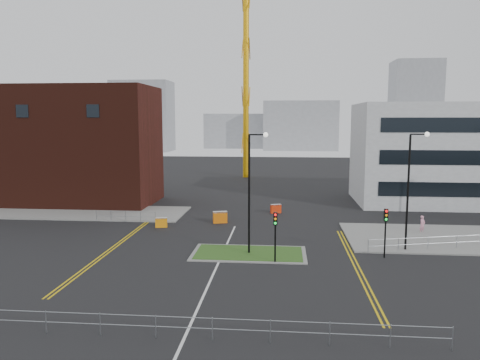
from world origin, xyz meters
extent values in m
plane|color=black|center=(0.00, 0.00, 0.00)|extent=(200.00, 200.00, 0.00)
cube|color=slate|center=(-20.00, 22.00, 0.06)|extent=(28.00, 8.00, 0.12)
cube|color=slate|center=(2.00, 8.00, 0.04)|extent=(8.60, 4.60, 0.08)
cube|color=#2A501A|center=(2.00, 8.00, 0.06)|extent=(8.00, 4.00, 0.12)
cube|color=#401810|center=(-20.00, 28.00, 7.00)|extent=(18.00, 10.00, 14.00)
cube|color=black|center=(-24.00, 22.98, 11.00)|extent=(1.40, 0.10, 1.40)
cube|color=black|center=(-16.00, 22.98, 11.00)|extent=(1.40, 0.10, 1.40)
cube|color=#B3B6B9|center=(26.00, 32.00, 6.00)|extent=(25.00, 12.00, 12.00)
cylinder|color=#F1A80E|center=(-2.00, 55.00, 16.38)|extent=(1.00, 1.00, 32.75)
cylinder|color=black|center=(2.00, 8.00, 4.50)|extent=(0.16, 0.16, 9.00)
cylinder|color=black|center=(2.60, 8.00, 9.00)|extent=(1.20, 0.10, 0.10)
sphere|color=silver|center=(3.20, 8.00, 9.00)|extent=(0.36, 0.36, 0.36)
cylinder|color=black|center=(14.00, 10.00, 4.50)|extent=(0.16, 0.16, 9.00)
cylinder|color=black|center=(14.60, 10.00, 9.00)|extent=(1.20, 0.10, 0.10)
sphere|color=silver|center=(15.20, 10.00, 9.00)|extent=(0.36, 0.36, 0.36)
cylinder|color=black|center=(4.00, 6.00, 1.50)|extent=(0.12, 0.12, 3.00)
cube|color=black|center=(4.00, 6.00, 3.20)|extent=(0.28, 0.22, 0.90)
sphere|color=red|center=(4.00, 5.87, 3.50)|extent=(0.18, 0.18, 0.18)
sphere|color=orange|center=(4.00, 5.87, 3.20)|extent=(0.18, 0.18, 0.18)
sphere|color=#0CCC33|center=(4.00, 5.87, 2.90)|extent=(0.18, 0.18, 0.18)
cylinder|color=black|center=(12.00, 8.00, 1.50)|extent=(0.12, 0.12, 3.00)
cube|color=black|center=(12.00, 8.00, 3.20)|extent=(0.28, 0.22, 0.90)
sphere|color=red|center=(12.00, 7.87, 3.50)|extent=(0.18, 0.18, 0.18)
sphere|color=orange|center=(12.00, 7.87, 3.20)|extent=(0.18, 0.18, 0.18)
sphere|color=#0CCC33|center=(12.00, 7.87, 2.90)|extent=(0.18, 0.18, 0.18)
cylinder|color=gray|center=(0.00, -6.00, 1.05)|extent=(24.00, 0.04, 0.04)
cylinder|color=gray|center=(0.00, -6.00, 0.55)|extent=(24.00, 0.04, 0.04)
cylinder|color=gray|center=(12.00, -6.00, 0.55)|extent=(0.05, 0.05, 1.10)
cylinder|color=gray|center=(-11.00, 18.00, 1.05)|extent=(6.00, 0.04, 0.04)
cylinder|color=gray|center=(-11.00, 18.00, 0.55)|extent=(6.00, 0.04, 0.04)
cylinder|color=gray|center=(-14.00, 18.00, 0.55)|extent=(0.05, 0.05, 1.10)
cylinder|color=gray|center=(-8.00, 18.00, 0.55)|extent=(0.05, 0.05, 1.10)
cylinder|color=gray|center=(11.00, 9.00, 0.55)|extent=(0.05, 0.05, 1.10)
cube|color=silver|center=(0.00, 2.00, 0.01)|extent=(0.15, 30.00, 0.01)
cube|color=gold|center=(-9.00, 10.00, 0.01)|extent=(0.12, 24.00, 0.01)
cube|color=gold|center=(-8.70, 10.00, 0.01)|extent=(0.12, 24.00, 0.01)
cube|color=gold|center=(9.50, 6.00, 0.01)|extent=(0.12, 20.00, 0.01)
cube|color=gold|center=(9.80, 6.00, 0.01)|extent=(0.12, 20.00, 0.01)
cube|color=gray|center=(-40.00, 120.00, 11.00)|extent=(18.00, 12.00, 22.00)
cube|color=gray|center=(10.00, 130.00, 8.00)|extent=(24.00, 12.00, 16.00)
cube|color=gray|center=(45.00, 125.00, 14.00)|extent=(14.00, 12.00, 28.00)
cube|color=gray|center=(-8.00, 140.00, 6.00)|extent=(30.00, 12.00, 12.00)
imported|color=pink|center=(16.94, 15.88, 0.80)|extent=(0.70, 0.66, 1.60)
cube|color=orange|center=(-6.87, 16.00, 0.46)|extent=(1.15, 0.58, 0.92)
cube|color=silver|center=(-6.87, 16.00, 0.87)|extent=(1.15, 0.58, 0.11)
cube|color=orange|center=(-1.60, 18.38, 0.57)|extent=(1.44, 0.79, 1.14)
cube|color=silver|center=(-1.60, 18.38, 1.09)|extent=(1.44, 0.79, 0.14)
cube|color=red|center=(3.77, 23.76, 0.48)|extent=(1.21, 0.81, 0.96)
cube|color=silver|center=(3.77, 23.76, 0.91)|extent=(1.21, 0.81, 0.11)
camera|label=1|loc=(4.48, -26.23, 10.12)|focal=35.00mm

